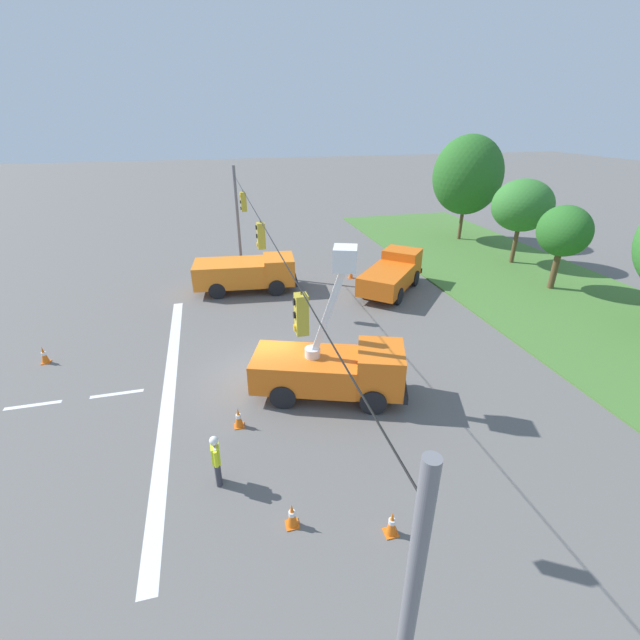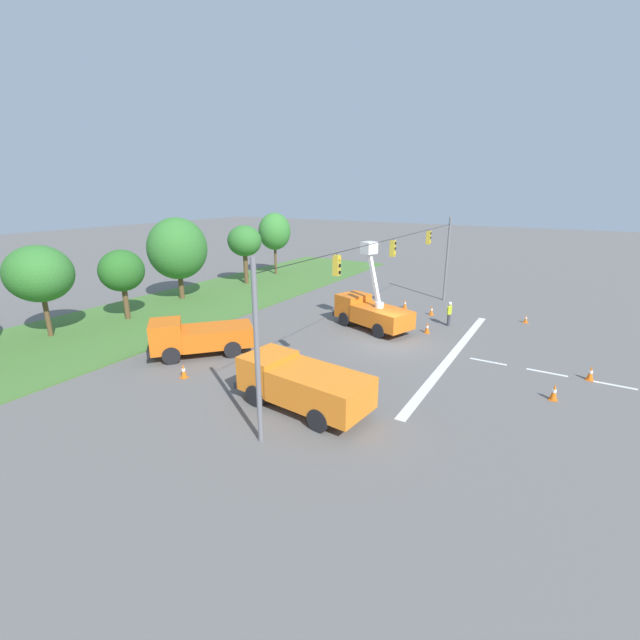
{
  "view_description": "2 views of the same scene",
  "coord_description": "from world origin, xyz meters",
  "views": [
    {
      "loc": [
        15.65,
        -1.76,
        10.07
      ],
      "look_at": [
        -0.48,
        2.38,
        2.04
      ],
      "focal_mm": 24.0,
      "sensor_mm": 36.0,
      "label": 1
    },
    {
      "loc": [
        -24.37,
        -9.47,
        9.38
      ],
      "look_at": [
        -1.67,
        4.08,
        1.33
      ],
      "focal_mm": 24.0,
      "sensor_mm": 36.0,
      "label": 2
    }
  ],
  "objects": [
    {
      "name": "utility_truck_bucket_lift",
      "position": [
        2.16,
        2.22,
        1.31
      ],
      "size": [
        4.13,
        6.33,
        6.04
      ],
      "color": "orange",
      "rests_on": "ground"
    },
    {
      "name": "traffic_cone_mid_left",
      "position": [
        -3.35,
        -9.59,
        0.41
      ],
      "size": [
        0.36,
        0.36,
        0.82
      ],
      "color": "orange",
      "rests_on": "ground"
    },
    {
      "name": "tree_far_west",
      "position": [
        -17.39,
        19.43,
        5.47
      ],
      "size": [
        5.45,
        5.79,
        8.67
      ],
      "color": "brown",
      "rests_on": "ground"
    },
    {
      "name": "traffic_cone_lane_edge_a",
      "position": [
        -10.44,
        7.1,
        0.39
      ],
      "size": [
        0.36,
        0.36,
        0.79
      ],
      "color": "orange",
      "rests_on": "ground"
    },
    {
      "name": "traffic_cone_mid_right",
      "position": [
        8.58,
        2.01,
        0.39
      ],
      "size": [
        0.36,
        0.36,
        0.78
      ],
      "color": "orange",
      "rests_on": "ground"
    },
    {
      "name": "ground_plane",
      "position": [
        0.0,
        0.0,
        0.0
      ],
      "size": [
        200.0,
        200.0,
        0.0
      ],
      "primitive_type": "plane",
      "color": "#605E5B"
    },
    {
      "name": "traffic_cone_foreground_left",
      "position": [
        7.68,
        -0.49,
        0.39
      ],
      "size": [
        0.36,
        0.36,
        0.78
      ],
      "color": "orange",
      "rests_on": "ground"
    },
    {
      "name": "utility_truck_support_far",
      "position": [
        -7.64,
        8.88,
        1.13
      ],
      "size": [
        5.96,
        5.7,
        2.2
      ],
      "color": "orange",
      "rests_on": "ground"
    },
    {
      "name": "utility_truck_support_near",
      "position": [
        -9.95,
        0.07,
        1.2
      ],
      "size": [
        3.12,
        6.49,
        2.11
      ],
      "color": "orange",
      "rests_on": "ground"
    },
    {
      "name": "traffic_cone_lane_edge_b",
      "position": [
        3.19,
        -1.55,
        0.39
      ],
      "size": [
        0.36,
        0.36,
        0.78
      ],
      "color": "orange",
      "rests_on": "ground"
    },
    {
      "name": "grass_verge",
      "position": [
        0.0,
        18.0,
        0.05
      ],
      "size": [
        56.0,
        12.0,
        0.1
      ],
      "primitive_type": "cube",
      "color": "#477533",
      "rests_on": "ground"
    },
    {
      "name": "lane_markings",
      "position": [
        0.0,
        -5.6,
        0.0
      ],
      "size": [
        17.6,
        15.25,
        0.01
      ],
      "color": "silver",
      "rests_on": "ground"
    },
    {
      "name": "tree_west",
      "position": [
        -10.46,
        19.7,
        4.26
      ],
      "size": [
        3.98,
        4.27,
        6.08
      ],
      "color": "brown",
      "rests_on": "ground"
    },
    {
      "name": "signal_gantry",
      "position": [
        0.02,
        -0.0,
        4.43
      ],
      "size": [
        26.2,
        0.33,
        7.2
      ],
      "color": "slate",
      "rests_on": "ground"
    },
    {
      "name": "tree_centre",
      "position": [
        -5.3,
        18.76,
        3.72
      ],
      "size": [
        3.32,
        2.9,
        5.27
      ],
      "color": "brown",
      "rests_on": "ground"
    },
    {
      "name": "road_worker",
      "position": [
        5.68,
        -2.35,
        1.0
      ],
      "size": [
        0.65,
        0.26,
        1.77
      ],
      "color": "#383842",
      "rests_on": "ground"
    }
  ]
}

